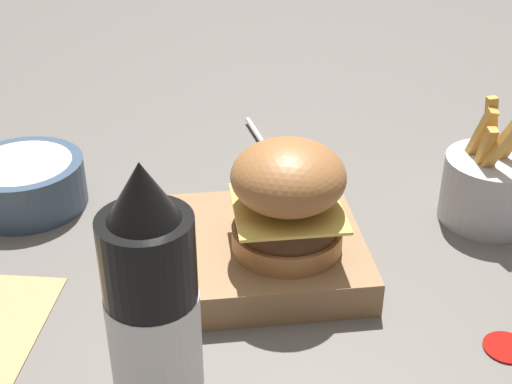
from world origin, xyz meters
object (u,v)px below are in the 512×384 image
object	(u,v)px
serving_board	(256,251)
burger	(288,197)
ketchup_bottle	(154,330)
spoon	(270,155)
fries_basket	(490,187)
side_bowl	(25,182)

from	to	relation	value
serving_board	burger	size ratio (longest dim) A/B	1.92
ketchup_bottle	spoon	distance (m)	0.46
fries_basket	side_bowl	world-z (taller)	fries_basket
serving_board	side_bowl	world-z (taller)	side_bowl
serving_board	fries_basket	world-z (taller)	fries_basket
burger	spoon	bearing A→B (deg)	85.38
serving_board	spoon	distance (m)	0.23
ketchup_bottle	burger	bearing A→B (deg)	56.42
side_bowl	serving_board	bearing A→B (deg)	-31.69
ketchup_bottle	spoon	bearing A→B (deg)	71.85
spoon	fries_basket	bearing A→B (deg)	43.47
serving_board	fries_basket	distance (m)	0.27
ketchup_bottle	fries_basket	xyz separation A→B (m)	(0.35, 0.26, -0.06)
ketchup_bottle	fries_basket	bearing A→B (deg)	36.20
burger	spoon	world-z (taller)	burger
fries_basket	spoon	xyz separation A→B (m)	(-0.21, 0.17, -0.03)
side_bowl	spoon	world-z (taller)	side_bowl
spoon	serving_board	bearing A→B (deg)	-20.15
serving_board	side_bowl	xyz separation A→B (m)	(-0.24, 0.15, 0.01)
ketchup_bottle	side_bowl	world-z (taller)	ketchup_bottle
side_bowl	spoon	bearing A→B (deg)	14.89
burger	fries_basket	world-z (taller)	burger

